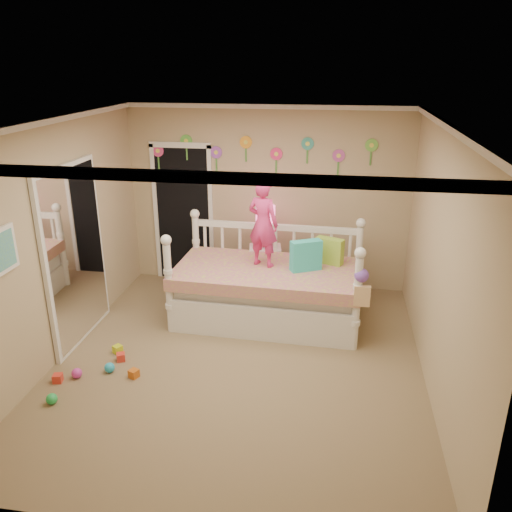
% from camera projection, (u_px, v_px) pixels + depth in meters
% --- Properties ---
extents(floor, '(4.00, 4.50, 0.01)m').
position_uv_depth(floor, '(239.00, 362.00, 5.76)').
color(floor, '#7F684C').
rests_on(floor, ground).
extents(ceiling, '(4.00, 4.50, 0.01)m').
position_uv_depth(ceiling, '(235.00, 123.00, 4.84)').
color(ceiling, white).
rests_on(ceiling, floor).
extents(back_wall, '(4.00, 0.01, 2.60)m').
position_uv_depth(back_wall, '(267.00, 199.00, 7.38)').
color(back_wall, tan).
rests_on(back_wall, floor).
extents(left_wall, '(0.01, 4.50, 2.60)m').
position_uv_depth(left_wall, '(56.00, 243.00, 5.59)').
color(left_wall, tan).
rests_on(left_wall, floor).
extents(right_wall, '(0.01, 4.50, 2.60)m').
position_uv_depth(right_wall, '(440.00, 265.00, 5.01)').
color(right_wall, tan).
rests_on(right_wall, floor).
extents(crown_molding, '(4.00, 4.50, 0.06)m').
position_uv_depth(crown_molding, '(235.00, 126.00, 4.85)').
color(crown_molding, white).
rests_on(crown_molding, ceiling).
extents(daybed, '(2.40, 1.35, 1.28)m').
position_uv_depth(daybed, '(268.00, 273.00, 6.53)').
color(daybed, white).
rests_on(daybed, floor).
extents(pillow_turquoise, '(0.40, 0.29, 0.38)m').
position_uv_depth(pillow_turquoise, '(306.00, 256.00, 6.35)').
color(pillow_turquoise, '#27C399').
rests_on(pillow_turquoise, daybed).
extents(pillow_lime, '(0.38, 0.26, 0.33)m').
position_uv_depth(pillow_lime, '(329.00, 251.00, 6.58)').
color(pillow_lime, '#9AC93D').
rests_on(pillow_lime, daybed).
extents(child, '(0.47, 0.39, 1.10)m').
position_uv_depth(child, '(263.00, 224.00, 6.38)').
color(child, '#EA3582').
rests_on(child, daybed).
extents(nightstand, '(0.48, 0.40, 0.72)m').
position_uv_depth(nightstand, '(265.00, 271.00, 7.31)').
color(nightstand, white).
rests_on(nightstand, floor).
extents(table_lamp, '(0.27, 0.27, 0.59)m').
position_uv_depth(table_lamp, '(265.00, 220.00, 7.04)').
color(table_lamp, '#D41C82').
rests_on(table_lamp, nightstand).
extents(closet_doorway, '(0.90, 0.04, 2.07)m').
position_uv_depth(closet_doorway, '(183.00, 213.00, 7.64)').
color(closet_doorway, black).
rests_on(closet_doorway, back_wall).
extents(flower_decals, '(3.40, 0.02, 0.50)m').
position_uv_depth(flower_decals, '(261.00, 154.00, 7.15)').
color(flower_decals, '#B2668C').
rests_on(flower_decals, back_wall).
extents(mirror_closet, '(0.07, 1.30, 2.10)m').
position_uv_depth(mirror_closet, '(75.00, 255.00, 5.95)').
color(mirror_closet, white).
rests_on(mirror_closet, left_wall).
extents(wall_picture, '(0.05, 0.34, 0.42)m').
position_uv_depth(wall_picture, '(4.00, 250.00, 4.67)').
color(wall_picture, white).
rests_on(wall_picture, left_wall).
extents(hanging_bag, '(0.20, 0.16, 0.36)m').
position_uv_depth(hanging_bag, '(361.00, 288.00, 5.74)').
color(hanging_bag, beige).
rests_on(hanging_bag, daybed).
extents(toy_scatter, '(1.16, 1.48, 0.11)m').
position_uv_depth(toy_scatter, '(101.00, 370.00, 5.53)').
color(toy_scatter, '#996666').
rests_on(toy_scatter, floor).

